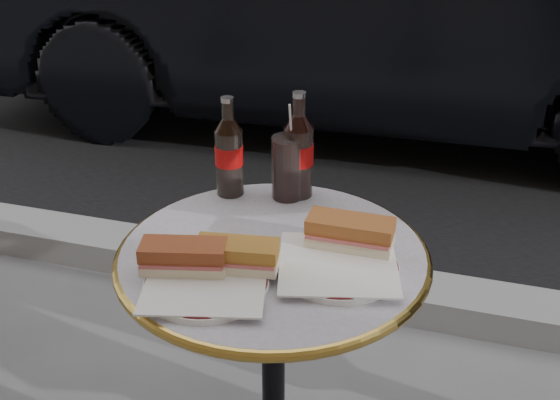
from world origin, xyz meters
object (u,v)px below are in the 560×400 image
(bistro_table, at_px, (273,392))
(cola_bottle_right, at_px, (299,145))
(plate_right, at_px, (338,267))
(cola_bottle_left, at_px, (229,147))
(plate_left, at_px, (206,284))
(cola_glass, at_px, (287,167))

(bistro_table, distance_m, cola_bottle_right, 0.55)
(plate_right, xyz_separation_m, cola_bottle_left, (-0.30, 0.24, 0.11))
(bistro_table, distance_m, cola_bottle_left, 0.55)
(plate_left, distance_m, cola_bottle_right, 0.42)
(bistro_table, relative_size, cola_bottle_right, 3.00)
(cola_bottle_right, bearing_deg, plate_left, -98.37)
(cola_bottle_left, bearing_deg, cola_bottle_right, 14.18)
(cola_glass, bearing_deg, bistro_table, -80.77)
(plate_right, relative_size, cola_bottle_right, 0.95)
(plate_right, height_order, cola_glass, cola_glass)
(plate_left, relative_size, cola_glass, 1.56)
(plate_left, relative_size, cola_bottle_left, 0.99)
(plate_left, bearing_deg, bistro_table, 63.60)
(bistro_table, bearing_deg, cola_bottle_right, 94.04)
(plate_left, bearing_deg, plate_right, 29.92)
(plate_left, distance_m, plate_right, 0.25)
(plate_left, distance_m, cola_bottle_left, 0.39)
(bistro_table, height_order, plate_right, plate_right)
(plate_right, bearing_deg, cola_glass, 123.80)
(bistro_table, bearing_deg, plate_left, -116.40)
(plate_right, relative_size, cola_bottle_left, 1.00)
(bistro_table, relative_size, cola_glass, 5.02)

